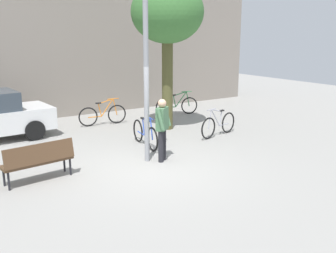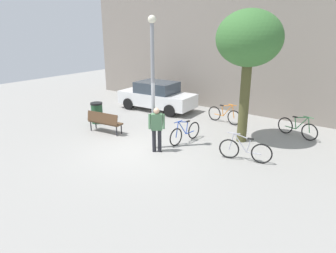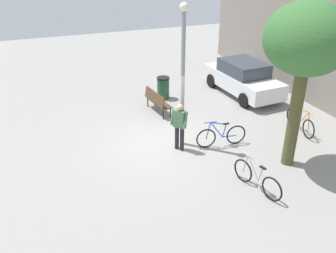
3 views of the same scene
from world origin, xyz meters
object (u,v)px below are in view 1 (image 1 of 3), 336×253
person_by_lamppost (162,126)px  park_bench (39,159)px  bicycle_orange (103,115)px  plaza_tree (167,15)px  bicycle_green (177,106)px  lamppost (146,56)px  bicycle_silver (218,125)px  bicycle_blue (145,134)px

person_by_lamppost → park_bench: size_ratio=1.01×
bicycle_orange → park_bench: bearing=-128.5°
person_by_lamppost → plaza_tree: bearing=54.9°
plaza_tree → bicycle_green: size_ratio=2.88×
lamppost → plaza_tree: 3.76m
bicycle_orange → bicycle_silver: same height
park_bench → bicycle_blue: bicycle_blue is taller
bicycle_silver → bicycle_green: bearing=77.6°
plaza_tree → park_bench: bearing=-153.3°
bicycle_blue → bicycle_orange: bearing=88.7°
plaza_tree → bicycle_green: plaza_tree is taller
lamppost → park_bench: size_ratio=2.90×
bicycle_blue → bicycle_silver: 2.64m
plaza_tree → bicycle_silver: (0.88, -1.74, -3.53)m
person_by_lamppost → bicycle_orange: person_by_lamppost is taller
person_by_lamppost → bicycle_silver: bearing=21.7°
person_by_lamppost → bicycle_green: person_by_lamppost is taller
bicycle_blue → bicycle_silver: (2.63, -0.27, 0.00)m
lamppost → bicycle_silver: size_ratio=2.70×
plaza_tree → bicycle_green: bearing=47.7°
bicycle_green → lamppost: bearing=-131.9°
lamppost → bicycle_green: bearing=48.1°
bicycle_orange → bicycle_silver: size_ratio=1.02×
park_bench → bicycle_orange: 5.62m
park_bench → bicycle_blue: bearing=18.3°
plaza_tree → bicycle_green: 4.31m
person_by_lamppost → bicycle_green: bearing=51.9°
person_by_lamppost → bicycle_silver: size_ratio=0.94×
bicycle_silver → bicycle_green: same height
bicycle_green → park_bench: bearing=-147.1°
person_by_lamppost → park_bench: (-3.14, 0.30, -0.42)m
bicycle_green → person_by_lamppost: bearing=-128.1°
person_by_lamppost → bicycle_blue: bearing=78.6°
plaza_tree → bicycle_silver: bearing=-63.3°
person_by_lamppost → plaza_tree: plaza_tree is taller
person_by_lamppost → lamppost: bearing=145.7°
bicycle_orange → bicycle_blue: bearing=-91.3°
bicycle_orange → person_by_lamppost: bearing=-94.4°
lamppost → bicycle_green: 6.50m
park_bench → bicycle_silver: 6.12m
bicycle_silver → bicycle_green: 3.65m
bicycle_blue → bicycle_green: bearing=44.0°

